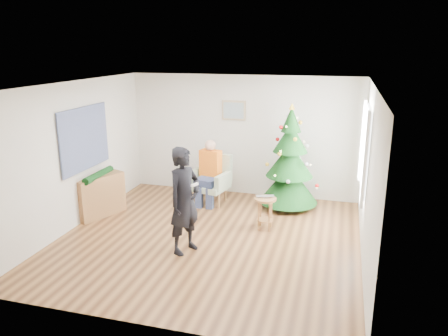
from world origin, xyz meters
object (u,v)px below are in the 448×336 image
(stool, at_px, (265,213))
(standing_man, at_px, (185,201))
(console, at_px, (100,196))
(christmas_tree, at_px, (290,161))
(armchair, at_px, (210,185))

(stool, height_order, standing_man, standing_man)
(standing_man, height_order, console, standing_man)
(christmas_tree, height_order, armchair, christmas_tree)
(christmas_tree, height_order, standing_man, christmas_tree)
(console, bearing_deg, standing_man, -3.08)
(stool, relative_size, standing_man, 0.34)
(stool, bearing_deg, console, -176.14)
(stool, relative_size, armchair, 0.58)
(christmas_tree, distance_m, console, 3.77)
(stool, distance_m, console, 3.18)
(armchair, bearing_deg, standing_man, -69.97)
(christmas_tree, bearing_deg, console, -157.07)
(standing_man, bearing_deg, christmas_tree, -5.26)
(armchair, distance_m, standing_man, 2.33)
(stool, xyz_separation_m, armchair, (-1.35, 1.07, 0.07))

